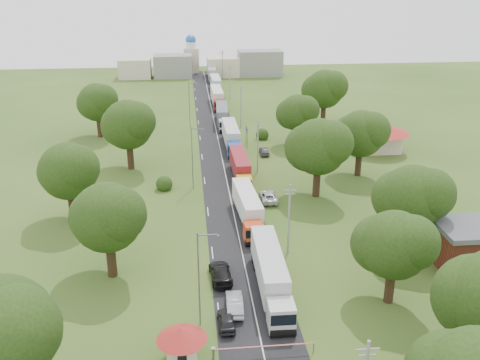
{
  "coord_description": "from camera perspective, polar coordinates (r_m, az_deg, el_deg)",
  "views": [
    {
      "loc": [
        -5.99,
        -63.16,
        31.99
      ],
      "look_at": [
        1.42,
        10.17,
        3.0
      ],
      "focal_mm": 40.0,
      "sensor_mm": 36.0,
      "label": 1
    }
  ],
  "objects": [
    {
      "name": "tree_13",
      "position": [
        112.56,
        -14.98,
        8.04
      ],
      "size": [
        8.8,
        8.8,
        11.07
      ],
      "color": "#382616",
      "rests_on": "ground"
    },
    {
      "name": "car_verge_far",
      "position": [
        99.56,
        2.61,
        3.14
      ],
      "size": [
        1.86,
        4.26,
        1.43
      ],
      "primitive_type": "imported",
      "rotation": [
        0.0,
        0.0,
        3.1
      ],
      "color": "#515358",
      "rests_on": "ground"
    },
    {
      "name": "tree_9",
      "position": [
        43.48,
        -24.26,
        -14.44
      ],
      "size": [
        9.6,
        9.6,
        12.05
      ],
      "color": "#382616",
      "rests_on": "ground"
    },
    {
      "name": "pedestrian_booth",
      "position": [
        50.98,
        -5.34,
        -16.39
      ],
      "size": [
        0.88,
        0.95,
        1.56
      ],
      "primitive_type": "imported",
      "rotation": [
        0.0,
        0.0,
        -1.07
      ],
      "color": "gray",
      "rests_on": "ground"
    },
    {
      "name": "info_sign",
      "position": [
        102.96,
        0.71,
        5.12
      ],
      "size": [
        0.12,
        3.1,
        4.1
      ],
      "color": "slate",
      "rests_on": "ground"
    },
    {
      "name": "tree_12",
      "position": [
        92.11,
        -11.87,
        5.82
      ],
      "size": [
        9.6,
        9.6,
        12.05
      ],
      "color": "#382616",
      "rests_on": "ground"
    },
    {
      "name": "road",
      "position": [
        89.3,
        -1.54,
        0.47
      ],
      "size": [
        8.0,
        200.0,
        0.04
      ],
      "primitive_type": "cube",
      "color": "black",
      "rests_on": "ground"
    },
    {
      "name": "truck_2",
      "position": [
        87.2,
        0.03,
        1.37
      ],
      "size": [
        2.55,
        13.78,
        3.82
      ],
      "color": "gold",
      "rests_on": "ground"
    },
    {
      "name": "guard_booth",
      "position": [
        48.45,
        -6.23,
        -16.68
      ],
      "size": [
        4.4,
        4.4,
        3.45
      ],
      "color": "beige",
      "rests_on": "ground"
    },
    {
      "name": "tree_2",
      "position": [
        55.65,
        16.1,
        -6.6
      ],
      "size": [
        8.0,
        8.0,
        10.1
      ],
      "color": "#382616",
      "rests_on": "ground"
    },
    {
      "name": "tree_6",
      "position": [
        103.67,
        6.13,
        7.17
      ],
      "size": [
        8.0,
        8.0,
        10.1
      ],
      "color": "#382616",
      "rests_on": "ground"
    },
    {
      "name": "lamp_2",
      "position": [
        116.21,
        -5.36,
        8.23
      ],
      "size": [
        2.03,
        0.22,
        10.0
      ],
      "color": "slate",
      "rests_on": "ground"
    },
    {
      "name": "car_verge_near",
      "position": [
        79.36,
        3.03,
        -1.77
      ],
      "size": [
        2.43,
        5.19,
        1.44
      ],
      "primitive_type": "imported",
      "rotation": [
        0.0,
        0.0,
        3.13
      ],
      "color": "silver",
      "rests_on": "ground"
    },
    {
      "name": "lamp_1",
      "position": [
        82.51,
        -5.02,
        2.7
      ],
      "size": [
        2.03,
        0.22,
        10.0
      ],
      "color": "slate",
      "rests_on": "ground"
    },
    {
      "name": "ground",
      "position": [
        71.05,
        -0.31,
        -5.29
      ],
      "size": [
        260.0,
        260.0,
        0.0
      ],
      "primitive_type": "plane",
      "color": "#304A18",
      "rests_on": "ground"
    },
    {
      "name": "distant_town",
      "position": [
        175.62,
        -3.6,
        12.09
      ],
      "size": [
        52.0,
        8.0,
        8.0
      ],
      "color": "gray",
      "rests_on": "ground"
    },
    {
      "name": "boom_barrier",
      "position": [
        49.45,
        0.94,
        -17.51
      ],
      "size": [
        9.22,
        0.35,
        1.18
      ],
      "color": "slate",
      "rests_on": "ground"
    },
    {
      "name": "pole_3",
      "position": [
        116.01,
        0.08,
        7.86
      ],
      "size": [
        1.6,
        0.24,
        9.0
      ],
      "color": "gray",
      "rests_on": "ground"
    },
    {
      "name": "truck_4",
      "position": [
        119.08,
        -1.91,
        6.91
      ],
      "size": [
        2.92,
        14.13,
        3.91
      ],
      "color": "#B6B6B6",
      "rests_on": "ground"
    },
    {
      "name": "tree_4",
      "position": [
        79.5,
        8.34,
        3.56
      ],
      "size": [
        9.6,
        9.6,
        12.05
      ],
      "color": "#382616",
      "rests_on": "ground"
    },
    {
      "name": "truck_7",
      "position": [
        169.51,
        -3.0,
        11.28
      ],
      "size": [
        2.86,
        14.13,
        3.91
      ],
      "color": "#A5A5A5",
      "rests_on": "ground"
    },
    {
      "name": "tree_5",
      "position": [
        89.49,
        12.74,
        4.87
      ],
      "size": [
        8.8,
        8.8,
        11.07
      ],
      "color": "#382616",
      "rests_on": "ground"
    },
    {
      "name": "house_brick",
      "position": [
        67.1,
        23.59,
        -6.42
      ],
      "size": [
        8.6,
        6.6,
        5.2
      ],
      "color": "maroon",
      "rests_on": "ground"
    },
    {
      "name": "truck_5",
      "position": [
        136.37,
        -2.44,
        8.83
      ],
      "size": [
        2.71,
        14.82,
        4.11
      ],
      "color": "maroon",
      "rests_on": "ground"
    },
    {
      "name": "tree_7",
      "position": [
        119.69,
        8.99,
        9.58
      ],
      "size": [
        9.6,
        9.6,
        12.05
      ],
      "color": "#382616",
      "rests_on": "ground"
    },
    {
      "name": "truck_6",
      "position": [
        152.99,
        -2.58,
        10.18
      ],
      "size": [
        2.58,
        14.17,
        3.93
      ],
      "color": "#26652D",
      "rests_on": "ground"
    },
    {
      "name": "pole_4",
      "position": [
        143.26,
        -1.08,
        10.48
      ],
      "size": [
        1.6,
        0.24,
        9.0
      ],
      "color": "gray",
      "rests_on": "ground"
    },
    {
      "name": "pole_5",
      "position": [
        170.75,
        -1.88,
        12.26
      ],
      "size": [
        1.6,
        0.24,
        9.0
      ],
      "color": "gray",
      "rests_on": "ground"
    },
    {
      "name": "pole_2",
      "position": [
        89.22,
        1.91,
        3.64
      ],
      "size": [
        1.6,
        0.24,
        9.0
      ],
      "color": "gray",
      "rests_on": "ground"
    },
    {
      "name": "pole_1",
      "position": [
        63.5,
        5.24,
        -4.1
      ],
      "size": [
        1.6,
        0.24,
        9.0
      ],
      "color": "gray",
      "rests_on": "ground"
    },
    {
      "name": "car_lane_mid",
      "position": [
        55.11,
        -0.59,
        -13.05
      ],
      "size": [
        1.77,
        4.69,
        1.53
      ],
      "primitive_type": "imported",
      "rotation": [
        0.0,
        0.0,
        3.11
      ],
      "color": "#A2A4AB",
      "rests_on": "ground"
    },
    {
      "name": "house_cream",
      "position": [
        103.82,
        14.81,
        4.9
      ],
      "size": [
        10.08,
        10.08,
        5.8
      ],
      "color": "beige",
      "rests_on": "ground"
    },
    {
      "name": "truck_3",
      "position": [
        103.26,
        -0.95,
        4.69
      ],
      "size": [
        2.65,
        14.9,
        4.13
      ],
      "color": "#1A479C",
      "rests_on": "ground"
    },
    {
      "name": "lamp_0",
      "position": [
        50.62,
        -4.25,
        -10.09
      ],
      "size": [
        2.03,
        0.22,
        10.0
      ],
      "color": "slate",
      "rests_on": "ground"
    },
    {
      "name": "car_lane_front",
      "position": [
        53.01,
        -1.47,
        -14.74
      ],
      "size": [
        1.66,
        4.03,
        1.37
      ],
      "primitive_type": "imported",
      "rotation": [
        0.0,
        0.0,
        3.15
      ],
      "color": "black",
      "rests_on": "ground"
    },
    {
      "name": "car_lane_rear",
      "position": [
        59.99,
        -2.1,
        -9.87
      ],
      "size": [
        2.57,
        5.68,
        1.61
      ],
      "primitive_type": "imported",
      "rotation": [
        0.0,
        0.0,
        3.2
      ],
      "color": "black",
      "rests_on": "ground"
    },
    {
      "name": "truck_1",
      "position": [
        72.22,
        0.85,
        -2.99
      ],
      "size": [
        3.14,
        14.22,
        3.93
      ],
      "color": "red",
      "rests_on": "ground"
    },
    {
      "name": "tree_3",
      "position": [
        65.94,
        17.93,
        -1.69
      ],
      "size": [
        8.8,
        8.8,
        11.07
      ],
      "color": "#382616",
      "rests_on": "ground"
    },
    {
      "name": "tree_10",
      "position": [
        59.48,
        -13.98,
        -3.82
      ],
      "size": [
        8.8,
        8.8,
        11.07
      ],
      "color": "#382616",
      "rests_on": "ground"
    },
    {
      "name": "church",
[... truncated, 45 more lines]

